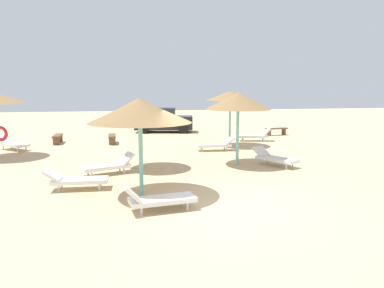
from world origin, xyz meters
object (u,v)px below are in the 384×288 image
at_px(parasol_0, 140,111).
at_px(parked_car, 163,120).
at_px(parasol_4, 238,101).
at_px(lounger_4, 274,158).
at_px(parasol_3, 139,106).
at_px(parasol_1, 230,96).
at_px(lounger_3, 110,165).
at_px(lounger_5, 12,144).
at_px(lounger_6, 75,180).
at_px(bench_2, 277,130).
at_px(lounger_0, 157,199).
at_px(bench_0, 58,137).
at_px(lounger_7, 255,136).
at_px(bench_1, 112,137).
at_px(lounger_1, 216,144).

height_order(parasol_0, parked_car, parasol_0).
relative_size(parasol_4, lounger_4, 1.51).
bearing_deg(parasol_3, parked_car, 79.36).
xyz_separation_m(parasol_1, parked_car, (-2.86, 6.73, -1.86)).
bearing_deg(lounger_3, lounger_5, 128.84).
height_order(parasol_4, lounger_5, parasol_4).
height_order(parasol_1, lounger_6, parasol_1).
relative_size(lounger_4, lounger_6, 1.02).
bearing_deg(parasol_4, bench_2, 57.41).
bearing_deg(lounger_0, parasol_1, 63.95).
bearing_deg(bench_0, parked_car, 32.90).
relative_size(lounger_4, lounger_7, 1.00).
bearing_deg(bench_1, parasol_1, -17.65).
height_order(parasol_0, bench_0, parasol_0).
xyz_separation_m(lounger_5, bench_1, (4.89, 1.25, 0.02)).
height_order(parasol_4, lounger_3, parasol_4).
distance_m(lounger_6, lounger_7, 12.70).
height_order(lounger_1, parked_car, parked_car).
xyz_separation_m(lounger_6, parked_car, (4.27, 14.13, 0.51)).
bearing_deg(parasol_0, lounger_3, 109.27).
bearing_deg(bench_2, parked_car, 156.60).
distance_m(parasol_3, bench_2, 12.65).
height_order(parasol_3, bench_1, parasol_3).
bearing_deg(lounger_5, bench_0, 44.15).
distance_m(parasol_1, lounger_7, 3.41).
xyz_separation_m(lounger_0, lounger_6, (-2.32, 2.45, -0.01)).
height_order(lounger_5, lounger_7, lounger_7).
bearing_deg(parasol_0, parasol_3, 87.87).
height_order(parasol_1, lounger_0, parasol_1).
bearing_deg(lounger_5, lounger_6, -63.68).
height_order(lounger_0, bench_2, lounger_0).
distance_m(parasol_4, lounger_6, 7.02).
relative_size(parasol_3, lounger_6, 1.43).
xyz_separation_m(lounger_6, lounger_7, (9.13, 8.83, 0.01)).
bearing_deg(parasol_0, parked_car, 81.40).
height_order(lounger_3, parked_car, parked_car).
relative_size(lounger_1, lounger_4, 0.98).
bearing_deg(lounger_0, lounger_4, 42.13).
xyz_separation_m(parasol_1, lounger_5, (-11.16, 0.75, -2.36)).
distance_m(bench_1, bench_2, 10.67).
bearing_deg(lounger_7, lounger_4, -104.06).
xyz_separation_m(parasol_3, parasol_4, (3.94, -0.00, 0.17)).
xyz_separation_m(lounger_1, lounger_6, (-6.05, -6.04, -0.00)).
xyz_separation_m(parasol_0, lounger_7, (7.14, 9.80, -2.14)).
distance_m(lounger_1, lounger_5, 10.30).
xyz_separation_m(lounger_6, bench_1, (0.87, 9.39, 0.03)).
height_order(parasol_1, lounger_4, parasol_1).
height_order(parasol_4, lounger_6, parasol_4).
relative_size(bench_1, bench_2, 0.98).
bearing_deg(lounger_3, parasol_1, 41.65).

